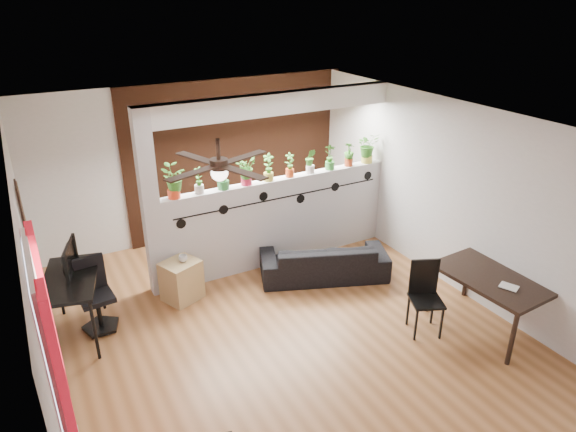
{
  "coord_description": "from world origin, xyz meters",
  "views": [
    {
      "loc": [
        -2.48,
        -4.78,
        3.92
      ],
      "look_at": [
        0.45,
        0.6,
        1.17
      ],
      "focal_mm": 32.0,
      "sensor_mm": 36.0,
      "label": 1
    }
  ],
  "objects_px": {
    "potted_plant_3": "(246,169)",
    "potted_plant_4": "(268,166)",
    "potted_plant_5": "(290,164)",
    "cup": "(183,258)",
    "potted_plant_0": "(173,181)",
    "potted_plant_6": "(310,160)",
    "computer_desk": "(71,283)",
    "potted_plant_9": "(368,147)",
    "potted_plant_7": "(330,156)",
    "dining_table": "(491,282)",
    "folding_chair": "(425,290)",
    "potted_plant_1": "(198,180)",
    "potted_plant_2": "(223,173)",
    "office_chair": "(96,299)",
    "ceiling_fan": "(219,167)",
    "cube_shelf": "(182,280)",
    "sofa": "(324,261)",
    "potted_plant_8": "(349,153)"
  },
  "relations": [
    {
      "from": "folding_chair",
      "to": "potted_plant_2",
      "type": "bearing_deg",
      "value": 123.85
    },
    {
      "from": "potted_plant_0",
      "to": "potted_plant_4",
      "type": "height_order",
      "value": "potted_plant_0"
    },
    {
      "from": "potted_plant_2",
      "to": "computer_desk",
      "type": "xyz_separation_m",
      "value": [
        -2.17,
        -0.52,
        -0.85
      ]
    },
    {
      "from": "potted_plant_5",
      "to": "cube_shelf",
      "type": "height_order",
      "value": "potted_plant_5"
    },
    {
      "from": "potted_plant_0",
      "to": "potted_plant_3",
      "type": "relative_size",
      "value": 1.06
    },
    {
      "from": "potted_plant_5",
      "to": "cup",
      "type": "distance_m",
      "value": 2.07
    },
    {
      "from": "dining_table",
      "to": "potted_plant_0",
      "type": "bearing_deg",
      "value": 137.61
    },
    {
      "from": "potted_plant_2",
      "to": "potted_plant_9",
      "type": "bearing_deg",
      "value": -0.0
    },
    {
      "from": "potted_plant_4",
      "to": "cup",
      "type": "bearing_deg",
      "value": -166.89
    },
    {
      "from": "potted_plant_5",
      "to": "cube_shelf",
      "type": "xyz_separation_m",
      "value": [
        -1.86,
        -0.34,
        -1.26
      ]
    },
    {
      "from": "potted_plant_3",
      "to": "dining_table",
      "type": "bearing_deg",
      "value": -54.44
    },
    {
      "from": "ceiling_fan",
      "to": "folding_chair",
      "type": "distance_m",
      "value": 2.99
    },
    {
      "from": "cup",
      "to": "potted_plant_2",
      "type": "bearing_deg",
      "value": 24.16
    },
    {
      "from": "ceiling_fan",
      "to": "potted_plant_6",
      "type": "height_order",
      "value": "ceiling_fan"
    },
    {
      "from": "cup",
      "to": "potted_plant_7",
      "type": "bearing_deg",
      "value": 7.7
    },
    {
      "from": "potted_plant_9",
      "to": "ceiling_fan",
      "type": "bearing_deg",
      "value": -150.49
    },
    {
      "from": "folding_chair",
      "to": "potted_plant_9",
      "type": "bearing_deg",
      "value": 70.64
    },
    {
      "from": "potted_plant_2",
      "to": "ceiling_fan",
      "type": "bearing_deg",
      "value": -111.86
    },
    {
      "from": "potted_plant_3",
      "to": "ceiling_fan",
      "type": "bearing_deg",
      "value": -120.81
    },
    {
      "from": "potted_plant_7",
      "to": "potted_plant_9",
      "type": "height_order",
      "value": "potted_plant_9"
    },
    {
      "from": "potted_plant_6",
      "to": "cube_shelf",
      "type": "distance_m",
      "value": 2.57
    },
    {
      "from": "potted_plant_3",
      "to": "dining_table",
      "type": "xyz_separation_m",
      "value": [
        1.98,
        -2.77,
        -0.93
      ]
    },
    {
      "from": "potted_plant_6",
      "to": "computer_desk",
      "type": "bearing_deg",
      "value": -171.79
    },
    {
      "from": "folding_chair",
      "to": "potted_plant_5",
      "type": "bearing_deg",
      "value": 103.1
    },
    {
      "from": "potted_plant_3",
      "to": "potted_plant_4",
      "type": "relative_size",
      "value": 1.07
    },
    {
      "from": "potted_plant_0",
      "to": "potted_plant_6",
      "type": "relative_size",
      "value": 1.22
    },
    {
      "from": "potted_plant_9",
      "to": "office_chair",
      "type": "height_order",
      "value": "potted_plant_9"
    },
    {
      "from": "ceiling_fan",
      "to": "potted_plant_1",
      "type": "bearing_deg",
      "value": 78.35
    },
    {
      "from": "cube_shelf",
      "to": "potted_plant_4",
      "type": "bearing_deg",
      "value": -9.66
    },
    {
      "from": "ceiling_fan",
      "to": "sofa",
      "type": "xyz_separation_m",
      "value": [
        1.93,
        1.04,
        -2.06
      ]
    },
    {
      "from": "potted_plant_5",
      "to": "cup",
      "type": "xyz_separation_m",
      "value": [
        -1.81,
        -0.34,
        -0.93
      ]
    },
    {
      "from": "potted_plant_8",
      "to": "potted_plant_1",
      "type": "bearing_deg",
      "value": 180.0
    },
    {
      "from": "potted_plant_0",
      "to": "potted_plant_3",
      "type": "height_order",
      "value": "potted_plant_0"
    },
    {
      "from": "sofa",
      "to": "ceiling_fan",
      "type": "bearing_deg",
      "value": 50.0
    },
    {
      "from": "potted_plant_9",
      "to": "potted_plant_2",
      "type": "bearing_deg",
      "value": 180.0
    },
    {
      "from": "potted_plant_1",
      "to": "potted_plant_8",
      "type": "height_order",
      "value": "potted_plant_8"
    },
    {
      "from": "computer_desk",
      "to": "office_chair",
      "type": "bearing_deg",
      "value": 12.25
    },
    {
      "from": "potted_plant_2",
      "to": "potted_plant_5",
      "type": "bearing_deg",
      "value": -0.0
    },
    {
      "from": "potted_plant_5",
      "to": "cup",
      "type": "relative_size",
      "value": 3.18
    },
    {
      "from": "potted_plant_2",
      "to": "potted_plant_6",
      "type": "xyz_separation_m",
      "value": [
        1.4,
        -0.0,
        -0.03
      ]
    },
    {
      "from": "cup",
      "to": "dining_table",
      "type": "height_order",
      "value": "dining_table"
    },
    {
      "from": "potted_plant_8",
      "to": "computer_desk",
      "type": "distance_m",
      "value": 4.39
    },
    {
      "from": "ceiling_fan",
      "to": "potted_plant_9",
      "type": "height_order",
      "value": "ceiling_fan"
    },
    {
      "from": "cup",
      "to": "potted_plant_1",
      "type": "bearing_deg",
      "value": 39.89
    },
    {
      "from": "potted_plant_1",
      "to": "potted_plant_6",
      "type": "bearing_deg",
      "value": 0.0
    },
    {
      "from": "potted_plant_0",
      "to": "potted_plant_3",
      "type": "bearing_deg",
      "value": 0.0
    },
    {
      "from": "potted_plant_6",
      "to": "potted_plant_2",
      "type": "bearing_deg",
      "value": 180.0
    },
    {
      "from": "potted_plant_2",
      "to": "dining_table",
      "type": "bearing_deg",
      "value": -49.91
    },
    {
      "from": "potted_plant_9",
      "to": "cup",
      "type": "relative_size",
      "value": 4.17
    },
    {
      "from": "potted_plant_9",
      "to": "office_chair",
      "type": "bearing_deg",
      "value": -173.98
    }
  ]
}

